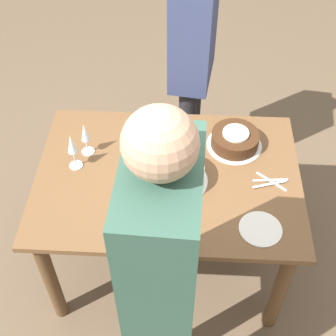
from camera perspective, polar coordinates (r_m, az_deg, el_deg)
The scene contains 12 objects.
ground_plane at distance 2.84m, azimuth -0.00°, elevation -10.77°, with size 12.00×12.00×0.00m, color brown.
dining_table at distance 2.34m, azimuth -0.00°, elevation -2.83°, with size 1.27×0.90×0.74m.
cake_center_white at distance 2.18m, azimuth 1.00°, elevation -0.71°, with size 0.30×0.30×0.11m.
cake_front_chocolate at distance 2.38m, azimuth 8.16°, elevation 3.45°, with size 0.28×0.28×0.09m.
wine_glass_near at distance 2.24m, azimuth -11.63°, elevation 2.64°, with size 0.07×0.07×0.20m.
wine_glass_far at distance 2.19m, azimuth -4.12°, elevation 2.34°, with size 0.06×0.06×0.19m.
wine_glass_extra at distance 2.30m, azimuth -10.07°, elevation 4.07°, with size 0.07×0.07×0.19m.
dessert_plate_left at distance 2.09m, azimuth 11.20°, elevation -7.30°, with size 0.19×0.19×0.01m.
fork_pile at distance 2.26m, azimuth 12.40°, elevation -1.66°, with size 0.17×0.12×0.01m.
napkin_stack at distance 2.03m, azimuth 0.97°, elevation -7.66°, with size 0.17×0.19×0.03m.
person_cutting at distance 2.70m, azimuth 3.04°, elevation 14.22°, with size 0.27×0.43×1.56m.
person_watching at distance 1.58m, azimuth -0.71°, elevation -12.34°, with size 0.24×0.41×1.73m.
Camera 1 is at (-0.08, 1.49, 2.42)m, focal length 50.00 mm.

